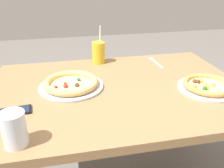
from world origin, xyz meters
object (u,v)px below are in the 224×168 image
at_px(water_cup_clear, 14,129).
at_px(pizza_near, 207,86).
at_px(pizza_far, 71,84).
at_px(fork, 155,62).
at_px(drink_cup_colored, 98,53).
at_px(cell_phone, 14,111).

bearing_deg(water_cup_clear, pizza_near, 15.96).
height_order(pizza_far, water_cup_clear, water_cup_clear).
bearing_deg(pizza_near, fork, 105.00).
bearing_deg(drink_cup_colored, cell_phone, -130.73).
xyz_separation_m(pizza_far, cell_phone, (-0.26, -0.20, -0.02)).
height_order(pizza_near, fork, pizza_near).
distance_m(pizza_near, drink_cup_colored, 0.71).
relative_size(pizza_far, cell_phone, 2.15).
relative_size(pizza_far, drink_cup_colored, 1.38).
relative_size(water_cup_clear, fork, 0.65).
relative_size(fork, cell_phone, 1.29).
bearing_deg(drink_cup_colored, pizza_near, -46.20).
bearing_deg(pizza_near, cell_phone, -178.19).
height_order(pizza_near, water_cup_clear, water_cup_clear).
height_order(water_cup_clear, cell_phone, water_cup_clear).
bearing_deg(cell_phone, pizza_far, 36.71).
xyz_separation_m(pizza_near, cell_phone, (-0.95, -0.03, -0.01)).
bearing_deg(pizza_near, drink_cup_colored, 133.80).
xyz_separation_m(pizza_near, water_cup_clear, (-0.91, -0.26, 0.05)).
xyz_separation_m(pizza_far, drink_cup_colored, (0.20, 0.34, 0.05)).
bearing_deg(drink_cup_colored, water_cup_clear, -118.72).
bearing_deg(pizza_near, water_cup_clear, -164.04).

